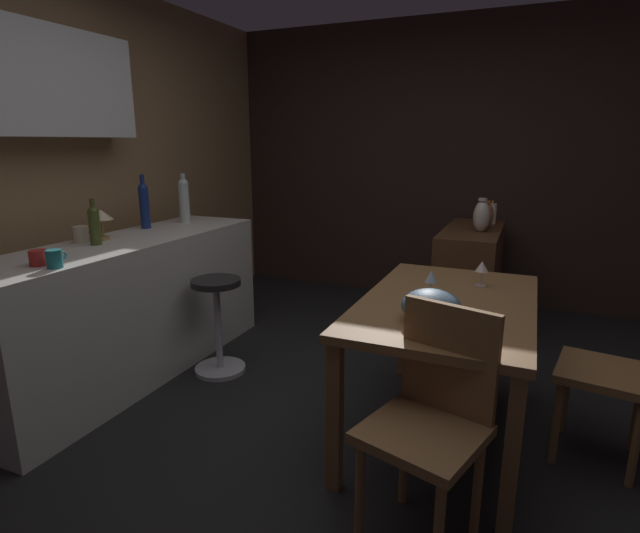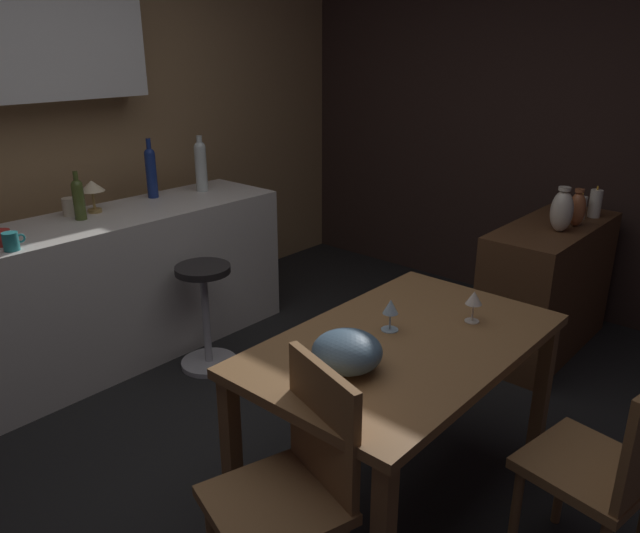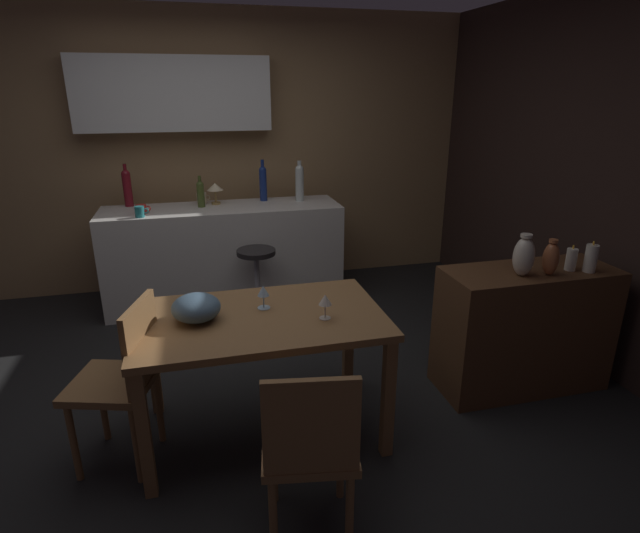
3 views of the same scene
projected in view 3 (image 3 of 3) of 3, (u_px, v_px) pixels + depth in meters
The scene contains 24 objects.
ground_plane at pixel (240, 387), 3.40m from camera, with size 9.00×9.00×0.00m, color black.
wall_kitchen_back at pixel (204, 142), 4.81m from camera, with size 5.20×0.33×2.60m.
wall_side_right at pixel (566, 172), 3.83m from camera, with size 0.10×4.40×2.60m, color #33231E.
dining_table at pixel (261, 331), 2.76m from camera, with size 1.33×0.81×0.74m.
kitchen_counter at pixel (225, 255), 4.65m from camera, with size 2.10×0.60×0.90m, color silver.
sideboard_cabinet at pixel (523, 329), 3.31m from camera, with size 1.10×0.44×0.82m, color #56351E.
chair_near_window at pixel (124, 377), 2.57m from camera, with size 0.50×0.50×0.92m.
chair_by_doorway at pixel (310, 447), 2.11m from camera, with size 0.46×0.46×0.88m.
bar_stool at pixel (257, 284), 4.26m from camera, with size 0.34×0.34×0.64m.
wine_glass_left at pixel (325, 301), 2.66m from camera, with size 0.07×0.07×0.14m.
wine_glass_right at pixel (263, 292), 2.79m from camera, with size 0.07×0.07×0.14m.
fruit_bowl at pixel (196, 308), 2.65m from camera, with size 0.26×0.26×0.14m, color slate.
wine_bottle_ruby at pixel (127, 186), 4.47m from camera, with size 0.08×0.08×0.38m.
wine_bottle_clear at pixel (300, 181), 4.68m from camera, with size 0.08×0.08×0.37m.
wine_bottle_olive at pixel (201, 193), 4.45m from camera, with size 0.06×0.06×0.28m.
wine_bottle_cobalt at pixel (263, 182), 4.69m from camera, with size 0.07×0.07×0.38m.
cup_red at pixel (141, 209), 4.23m from camera, with size 0.12×0.09×0.08m.
cup_cream at pixel (202, 198), 4.60m from camera, with size 0.12×0.09×0.10m.
cup_teal at pixel (140, 212), 4.13m from camera, with size 0.11×0.07×0.09m.
counter_lamp at pixel (215, 188), 4.55m from camera, with size 0.15×0.15×0.19m.
pillar_candle_tall at pixel (571, 259), 3.15m from camera, with size 0.07×0.07×0.16m.
pillar_candle_short at pixel (591, 258), 3.12m from camera, with size 0.07×0.07×0.20m.
vase_copper at pixel (551, 258), 3.06m from camera, with size 0.10×0.10×0.22m.
vase_ceramic_ivory at pixel (524, 256), 3.04m from camera, with size 0.13×0.13×0.26m.
Camera 3 is at (-0.20, -2.98, 1.90)m, focal length 28.40 mm.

